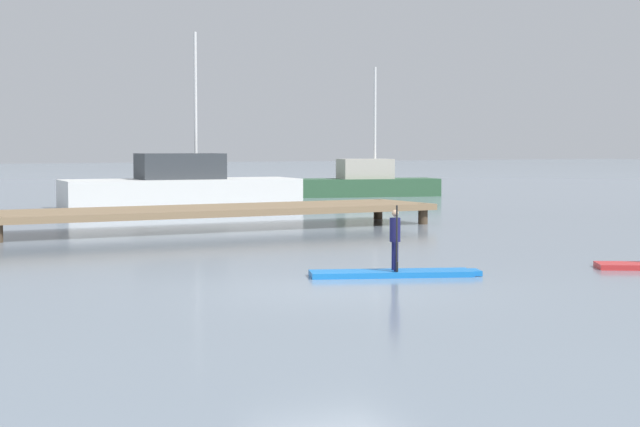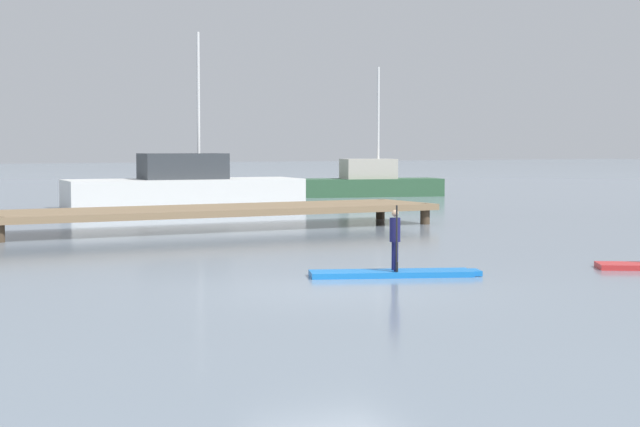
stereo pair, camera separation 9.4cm
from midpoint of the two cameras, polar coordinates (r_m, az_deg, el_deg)
name	(u,v)px [view 2 (the right image)]	position (r m, az deg, el deg)	size (l,w,h in m)	color
ground_plane	(331,291)	(16.55, 0.79, -4.31)	(240.00, 240.00, 0.00)	gray
paddleboard_near	(395,273)	(18.50, 4.28, -3.30)	(3.04, 1.68, 0.10)	blue
paddler_child_solo	(395,237)	(18.42, 4.29, -1.27)	(0.25, 0.37, 1.17)	#19194C
fishing_boat_white_large	(184,188)	(39.19, -7.44, 1.39)	(8.98, 3.58, 6.55)	silver
fishing_boat_green_midground	(370,183)	(47.36, 2.80, 1.71)	(6.77, 3.52, 5.87)	#2D5638
floating_dock	(216,211)	(28.95, -5.65, 0.16)	(12.82, 3.15, 0.61)	#846B4C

